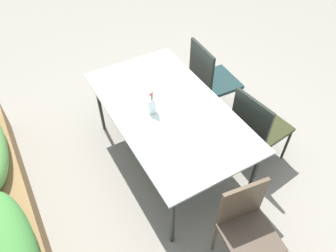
{
  "coord_description": "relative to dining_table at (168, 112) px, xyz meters",
  "views": [
    {
      "loc": [
        -1.83,
        1.14,
        2.83
      ],
      "look_at": [
        0.07,
        0.05,
        0.55
      ],
      "focal_mm": 34.3,
      "sensor_mm": 36.0,
      "label": 1
    }
  ],
  "objects": [
    {
      "name": "ground_plane",
      "position": [
        -0.07,
        -0.05,
        -0.74
      ],
      "size": [
        12.0,
        12.0,
        0.0
      ],
      "primitive_type": "plane",
      "color": "gray"
    },
    {
      "name": "dining_table",
      "position": [
        0.0,
        0.0,
        0.0
      ],
      "size": [
        1.79,
        1.01,
        0.78
      ],
      "color": "#B2C6C1",
      "rests_on": "ground"
    },
    {
      "name": "chair_near_right",
      "position": [
        0.41,
        -0.79,
        -0.17
      ],
      "size": [
        0.5,
        0.5,
        1.01
      ],
      "rotation": [
        0.0,
        0.0,
        3.09
      ],
      "color": "#162D2D",
      "rests_on": "ground"
    },
    {
      "name": "chair_end_left",
      "position": [
        -1.2,
        -0.01,
        -0.23
      ],
      "size": [
        0.46,
        0.46,
        0.89
      ],
      "rotation": [
        0.0,
        0.0,
        1.43
      ],
      "color": "#45382D",
      "rests_on": "ground"
    },
    {
      "name": "chair_near_left",
      "position": [
        -0.41,
        -0.79,
        -0.22
      ],
      "size": [
        0.53,
        0.53,
        0.93
      ],
      "rotation": [
        0.0,
        0.0,
        3.25
      ],
      "color": "#2A2D15",
      "rests_on": "ground"
    },
    {
      "name": "flower_vase",
      "position": [
        0.04,
        0.15,
        0.13
      ],
      "size": [
        0.08,
        0.08,
        0.27
      ],
      "color": "silver",
      "rests_on": "dining_table"
    },
    {
      "name": "planter_box",
      "position": [
        0.09,
        1.63,
        -0.4
      ],
      "size": [
        2.71,
        0.46,
        0.74
      ],
      "color": "brown",
      "rests_on": "ground"
    }
  ]
}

